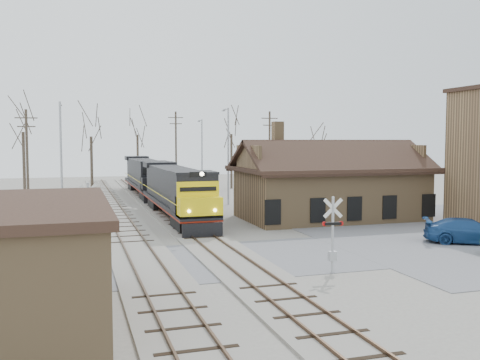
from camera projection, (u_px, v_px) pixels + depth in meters
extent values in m
plane|color=gray|center=(230.00, 259.00, 28.69)|extent=(140.00, 140.00, 0.00)
cube|color=slate|center=(230.00, 259.00, 28.69)|extent=(60.00, 9.00, 0.03)
cube|color=slate|center=(458.00, 230.00, 37.84)|extent=(22.00, 26.00, 0.03)
cube|color=gray|center=(178.00, 219.00, 42.97)|extent=(3.40, 90.00, 0.12)
cube|color=#473323|center=(169.00, 218.00, 42.75)|extent=(0.08, 90.00, 0.14)
cube|color=#473323|center=(186.00, 217.00, 43.18)|extent=(0.08, 90.00, 0.14)
cube|color=gray|center=(121.00, 221.00, 41.64)|extent=(3.40, 90.00, 0.12)
cube|color=#473323|center=(111.00, 221.00, 41.42)|extent=(0.08, 90.00, 0.14)
cube|color=#473323|center=(130.00, 220.00, 41.84)|extent=(0.08, 90.00, 0.14)
cube|color=#90704A|center=(330.00, 194.00, 43.53)|extent=(14.00, 8.00, 4.00)
cube|color=black|center=(330.00, 168.00, 43.38)|extent=(15.20, 9.20, 0.30)
cube|color=black|center=(344.00, 157.00, 41.11)|extent=(15.00, 4.71, 2.66)
cube|color=black|center=(318.00, 155.00, 45.49)|extent=(15.00, 4.71, 2.66)
cube|color=#90704A|center=(278.00, 135.00, 43.42)|extent=(0.80, 0.80, 2.20)
cube|color=black|center=(191.00, 223.00, 37.97)|extent=(2.39, 3.83, 0.96)
cube|color=black|center=(163.00, 203.00, 49.82)|extent=(2.39, 3.83, 0.96)
cube|color=black|center=(175.00, 202.00, 43.84)|extent=(2.87, 19.14, 0.33)
cube|color=maroon|center=(175.00, 205.00, 43.85)|extent=(2.89, 19.14, 0.11)
cube|color=black|center=(173.00, 183.00, 44.87)|extent=(2.49, 13.88, 2.68)
cube|color=black|center=(194.00, 192.00, 36.98)|extent=(2.87, 2.68, 2.68)
cube|color=yellow|center=(199.00, 207.00, 35.50)|extent=(2.87, 1.72, 1.34)
cube|color=black|center=(202.00, 231.00, 34.69)|extent=(2.68, 0.25, 0.96)
cylinder|color=#FFF2CC|center=(202.00, 174.00, 34.49)|extent=(0.27, 0.10, 0.27)
cube|color=black|center=(152.00, 196.00, 56.67)|extent=(2.39, 3.83, 0.96)
cube|color=black|center=(139.00, 186.00, 68.52)|extent=(2.39, 3.83, 0.96)
cube|color=black|center=(145.00, 184.00, 62.54)|extent=(2.87, 19.14, 0.33)
cube|color=maroon|center=(145.00, 186.00, 62.55)|extent=(2.89, 19.14, 0.11)
cube|color=black|center=(143.00, 171.00, 63.57)|extent=(2.49, 13.88, 2.68)
cube|color=black|center=(153.00, 175.00, 55.68)|extent=(2.87, 2.68, 2.68)
cube|color=black|center=(156.00, 184.00, 54.20)|extent=(2.87, 1.72, 1.34)
cube|color=black|center=(157.00, 199.00, 53.39)|extent=(2.68, 0.25, 0.96)
cylinder|color=#A5A8AD|center=(333.00, 235.00, 25.53)|extent=(0.13, 0.13, 3.71)
cube|color=silver|center=(333.00, 208.00, 25.43)|extent=(0.97, 0.16, 0.97)
cube|color=silver|center=(333.00, 208.00, 25.43)|extent=(0.97, 0.16, 0.97)
cube|color=black|center=(333.00, 224.00, 25.49)|extent=(0.85, 0.25, 0.14)
cylinder|color=#B20C0C|center=(324.00, 224.00, 25.41)|extent=(0.23, 0.11, 0.22)
cylinder|color=#B20C0C|center=(341.00, 223.00, 25.56)|extent=(0.23, 0.11, 0.22)
cube|color=#A5A8AD|center=(332.00, 256.00, 25.60)|extent=(0.37, 0.28, 0.46)
cylinder|color=#A5A8AD|center=(89.00, 216.00, 31.15)|extent=(0.14, 0.14, 3.92)
cube|color=silver|center=(88.00, 193.00, 31.05)|extent=(0.99, 0.34, 1.03)
cube|color=silver|center=(88.00, 193.00, 31.05)|extent=(0.99, 0.34, 1.03)
cube|color=black|center=(88.00, 206.00, 31.11)|extent=(0.89, 0.40, 0.15)
cylinder|color=#B20C0C|center=(96.00, 206.00, 31.36)|extent=(0.25, 0.15, 0.24)
cylinder|color=#B20C0C|center=(81.00, 207.00, 30.86)|extent=(0.25, 0.15, 0.24)
cube|color=#A5A8AD|center=(89.00, 234.00, 31.23)|extent=(0.39, 0.29, 0.49)
imported|color=navy|center=(469.00, 231.00, 33.01)|extent=(5.71, 4.49, 1.55)
cylinder|color=#A5A8AD|center=(61.00, 161.00, 42.97)|extent=(0.18, 0.18, 9.48)
cylinder|color=#A5A8AD|center=(60.00, 103.00, 43.48)|extent=(0.12, 1.80, 0.12)
cube|color=#A5A8AD|center=(60.00, 105.00, 44.25)|extent=(0.25, 0.50, 0.12)
cylinder|color=#A5A8AD|center=(228.00, 156.00, 52.74)|extent=(0.18, 0.18, 9.57)
cylinder|color=#A5A8AD|center=(226.00, 109.00, 53.25)|extent=(0.12, 1.80, 0.12)
cube|color=#A5A8AD|center=(224.00, 111.00, 54.02)|extent=(0.25, 0.50, 0.12)
cylinder|color=#A5A8AD|center=(202.00, 156.00, 65.88)|extent=(0.18, 0.18, 8.96)
cylinder|color=#A5A8AD|center=(200.00, 120.00, 66.41)|extent=(0.12, 1.80, 0.12)
cube|color=#A5A8AD|center=(199.00, 121.00, 67.18)|extent=(0.25, 0.50, 0.12)
cylinder|color=#382D23|center=(27.00, 159.00, 49.88)|extent=(0.24, 0.24, 9.26)
cube|color=#382D23|center=(26.00, 118.00, 49.60)|extent=(2.00, 0.10, 0.10)
cube|color=#382D23|center=(26.00, 127.00, 49.66)|extent=(1.60, 0.10, 0.10)
cylinder|color=#382D23|center=(176.00, 150.00, 70.73)|extent=(0.24, 0.24, 10.18)
cube|color=#382D23|center=(176.00, 118.00, 70.41)|extent=(2.00, 0.10, 0.10)
cube|color=#382D23|center=(176.00, 124.00, 70.47)|extent=(1.60, 0.10, 0.10)
cylinder|color=#382D23|center=(269.00, 153.00, 62.38)|extent=(0.24, 0.24, 9.74)
cube|color=#382D23|center=(270.00, 118.00, 62.08)|extent=(2.00, 0.10, 0.10)
cube|color=#382D23|center=(270.00, 125.00, 62.14)|extent=(1.60, 0.10, 0.10)
cylinder|color=#382D23|center=(24.00, 166.00, 57.78)|extent=(0.32, 0.32, 7.29)
cylinder|color=#382D23|center=(92.00, 166.00, 61.55)|extent=(0.32, 0.32, 6.83)
cylinder|color=#382D23|center=(138.00, 160.00, 75.80)|extent=(0.32, 0.32, 7.18)
cylinder|color=#382D23|center=(231.00, 161.00, 70.68)|extent=(0.32, 0.32, 7.21)
cylinder|color=#382D23|center=(318.00, 169.00, 69.04)|extent=(0.32, 0.32, 5.25)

